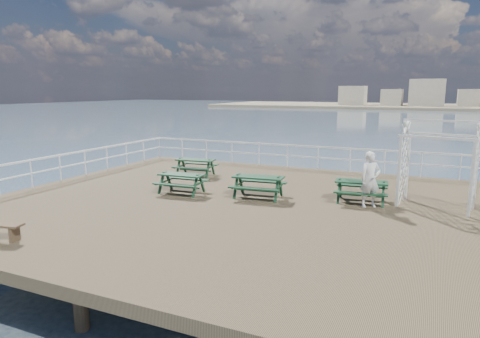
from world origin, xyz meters
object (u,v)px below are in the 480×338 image
object	(u,v)px
picnic_table_d	(258,182)
person	(370,180)
trellis_arbor	(437,169)
picnic_table_b	(195,164)
picnic_table_a	(181,179)
picnic_table_c	(361,187)

from	to	relation	value
picnic_table_d	person	distance (m)	3.69
person	trellis_arbor	bearing A→B (deg)	-10.44
trellis_arbor	picnic_table_d	bearing A→B (deg)	-159.11
picnic_table_b	picnic_table_a	bearing A→B (deg)	-74.54
picnic_table_c	trellis_arbor	world-z (taller)	trellis_arbor
picnic_table_a	picnic_table_b	xyz separation A→B (m)	(-1.17, 2.98, 0.01)
picnic_table_b	picnic_table_c	distance (m)	7.42
picnic_table_a	picnic_table_c	distance (m)	6.21
trellis_arbor	picnic_table_a	bearing A→B (deg)	-159.00
person	picnic_table_d	bearing A→B (deg)	152.15
picnic_table_d	trellis_arbor	world-z (taller)	trellis_arbor
picnic_table_b	person	distance (m)	7.86
picnic_table_a	picnic_table_b	bearing A→B (deg)	107.79
picnic_table_c	trellis_arbor	distance (m)	2.35
picnic_table_c	person	bearing A→B (deg)	-61.02
picnic_table_d	trellis_arbor	xyz separation A→B (m)	(5.55, 1.09, 0.69)
picnic_table_a	picnic_table_d	bearing A→B (deg)	7.86
picnic_table_a	person	xyz separation A→B (m)	(6.39, 0.87, 0.38)
picnic_table_c	picnic_table_b	bearing A→B (deg)	161.28
picnic_table_a	picnic_table_c	size ratio (longest dim) A/B	0.95
picnic_table_a	person	size ratio (longest dim) A/B	0.97
picnic_table_b	trellis_arbor	distance (m)	9.57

